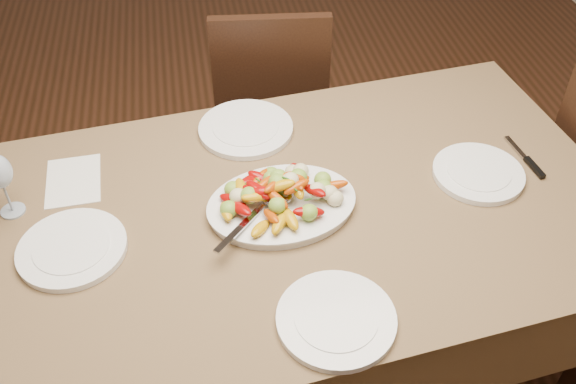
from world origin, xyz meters
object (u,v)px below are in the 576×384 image
(serving_platter, at_px, (282,206))
(wine_glass, at_px, (2,184))
(plate_near, at_px, (336,319))
(dining_table, at_px, (288,295))
(chair_far, at_px, (270,101))
(plate_left, at_px, (72,249))
(plate_far, at_px, (246,129))
(plate_right, at_px, (478,173))

(serving_platter, height_order, wine_glass, wine_glass)
(plate_near, bearing_deg, dining_table, 96.71)
(chair_far, distance_m, plate_left, 1.20)
(plate_left, xyz_separation_m, wine_glass, (-0.17, 0.17, 0.09))
(plate_left, distance_m, wine_glass, 0.26)
(dining_table, bearing_deg, plate_far, 100.98)
(plate_left, relative_size, plate_near, 1.00)
(plate_far, bearing_deg, plate_near, -81.21)
(serving_platter, distance_m, plate_far, 0.37)
(plate_near, bearing_deg, plate_right, 39.49)
(serving_platter, distance_m, wine_glass, 0.73)
(chair_far, relative_size, serving_platter, 2.41)
(chair_far, xyz_separation_m, wine_glass, (-0.82, -0.79, 0.39))
(plate_right, xyz_separation_m, plate_far, (-0.63, 0.32, 0.00))
(wine_glass, bearing_deg, plate_far, 20.32)
(serving_platter, height_order, plate_near, serving_platter)
(dining_table, relative_size, plate_near, 6.64)
(dining_table, height_order, wine_glass, wine_glass)
(plate_right, bearing_deg, dining_table, -175.92)
(serving_platter, bearing_deg, plate_left, -173.95)
(dining_table, distance_m, wine_glass, 0.89)
(dining_table, bearing_deg, chair_far, 84.75)
(serving_platter, relative_size, wine_glass, 1.93)
(dining_table, xyz_separation_m, plate_near, (0.05, -0.38, 0.39))
(plate_left, xyz_separation_m, plate_right, (1.13, 0.10, 0.00))
(plate_left, xyz_separation_m, plate_far, (0.50, 0.42, 0.00))
(plate_left, height_order, plate_right, same)
(dining_table, relative_size, plate_right, 7.09)
(chair_far, distance_m, plate_right, 1.03)
(dining_table, distance_m, plate_right, 0.68)
(dining_table, bearing_deg, wine_glass, 171.05)
(plate_near, xyz_separation_m, wine_glass, (-0.78, 0.50, 0.09))
(chair_far, xyz_separation_m, plate_right, (0.48, -0.87, 0.29))
(plate_far, bearing_deg, plate_right, -27.05)
(chair_far, relative_size, plate_right, 3.66)
(dining_table, height_order, serving_platter, serving_platter)
(plate_left, height_order, plate_near, same)
(dining_table, distance_m, serving_platter, 0.39)
(plate_far, height_order, plate_near, same)
(plate_left, distance_m, plate_far, 0.65)
(dining_table, height_order, chair_far, chair_far)
(plate_right, height_order, wine_glass, wine_glass)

